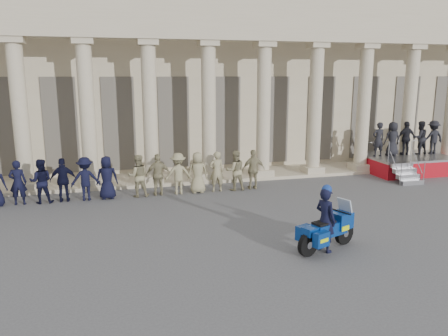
# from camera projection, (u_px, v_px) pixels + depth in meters

# --- Properties ---
(ground) EXTENTS (90.00, 90.00, 0.00)m
(ground) POSITION_uv_depth(u_px,v_px,m) (226.00, 250.00, 12.31)
(ground) COLOR #4A4A4D
(ground) RESTS_ON ground
(building) EXTENTS (40.00, 12.50, 9.00)m
(building) POSITION_uv_depth(u_px,v_px,m) (162.00, 80.00, 25.32)
(building) COLOR tan
(building) RESTS_ON ground
(officer_rank) EXTENTS (19.19, 0.65, 1.72)m
(officer_rank) POSITION_uv_depth(u_px,v_px,m) (24.00, 182.00, 16.48)
(officer_rank) COLOR black
(officer_rank) RESTS_ON ground
(reviewing_stand) EXTENTS (4.22, 4.00, 2.54)m
(reviewing_stand) POSITION_uv_depth(u_px,v_px,m) (411.00, 145.00, 21.99)
(reviewing_stand) COLOR gray
(reviewing_stand) RESTS_ON ground
(motorcycle) EXTENTS (2.06, 1.24, 1.39)m
(motorcycle) POSITION_uv_depth(u_px,v_px,m) (328.00, 229.00, 12.20)
(motorcycle) COLOR black
(motorcycle) RESTS_ON ground
(rider) EXTENTS (0.65, 0.78, 1.91)m
(rider) POSITION_uv_depth(u_px,v_px,m) (325.00, 218.00, 12.06)
(rider) COLOR black
(rider) RESTS_ON ground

